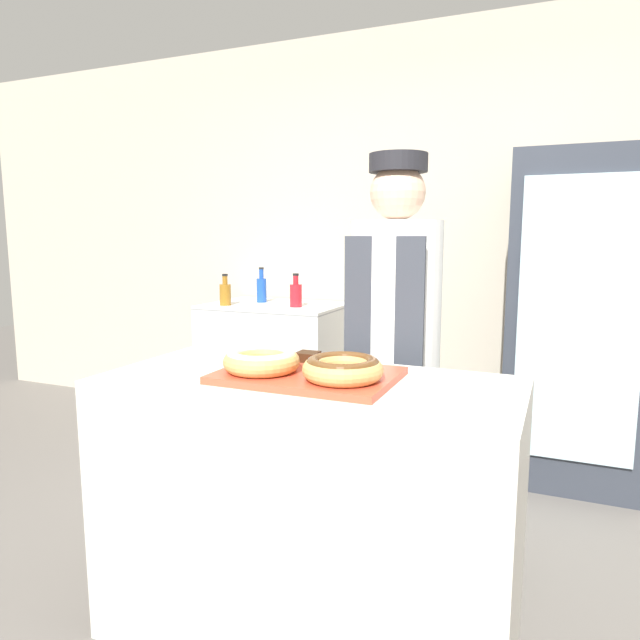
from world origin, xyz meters
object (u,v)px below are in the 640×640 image
Objects in this scene: bottle_blue at (262,289)px; baker_person at (394,352)px; serving_tray at (308,375)px; brownie_back_right at (343,360)px; chest_freezer at (276,369)px; donut_chocolate_glaze at (343,368)px; beverage_fridge at (577,321)px; brownie_back_left at (308,356)px; bottle_amber at (225,293)px; donut_light_glaze at (262,360)px; bottle_red at (296,294)px.

baker_person is at bearing -42.99° from bottle_blue.
baker_person reaches higher than serving_tray.
brownie_back_right is 2.00m from chest_freezer.
beverage_fridge reaches higher than donut_chocolate_glaze.
beverage_fridge is at bearing -1.76° from bottle_blue.
chest_freezer is (-0.97, 1.60, -0.49)m from brownie_back_left.
bottle_amber is at bearing 134.19° from brownie_back_right.
donut_chocolate_glaze is 1.03× the size of bottle_blue.
chest_freezer is 0.56m from bottle_blue.
bottle_amber is (-1.16, 1.61, 0.02)m from donut_light_glaze.
donut_light_glaze is at bearing -67.86° from bottle_red.
beverage_fridge is (0.69, 1.79, -0.07)m from donut_chocolate_glaze.
baker_person is (-0.02, 0.66, -0.08)m from donut_chocolate_glaze.
donut_chocolate_glaze is 0.14× the size of beverage_fridge.
donut_chocolate_glaze is at bearing -20.59° from serving_tray.
chest_freezer is at bearing 124.50° from brownie_back_right.
bottle_amber is at bearing 129.97° from serving_tray.
bottle_amber is at bearing -175.05° from beverage_fridge.
brownie_back_right is (0.07, 0.15, 0.03)m from serving_tray.
baker_person reaches higher than brownie_back_right.
bottle_blue is at bearing 122.94° from serving_tray.
brownie_back_right is at bearing 0.00° from brownie_back_left.
bottle_amber is at bearing 131.26° from brownie_back_left.
bottle_red is at bearing -22.73° from chest_freezer.
bottle_blue is (-1.31, 1.86, 0.03)m from donut_chocolate_glaze.
bottle_red is at bearing 132.05° from baker_person.
bottle_blue is (-1.17, 1.80, 0.08)m from serving_tray.
baker_person reaches higher than chest_freezer.
baker_person reaches higher than brownie_back_left.
bottle_blue is (-2.00, 0.06, 0.10)m from beverage_fridge.
bottle_amber is at bearing -166.64° from bottle_red.
donut_light_glaze is 1.86m from bottle_red.
bottle_blue reaches higher than chest_freezer.
brownie_back_left is 0.36× the size of bottle_amber.
chest_freezer is 4.39× the size of bottle_amber.
donut_light_glaze is 2.07m from chest_freezer.
donut_light_glaze is 0.14× the size of beverage_fridge.
brownie_back_right is at bearing -53.30° from bottle_blue.
donut_light_glaze is 2.04m from beverage_fridge.
donut_chocolate_glaze is at bearing 0.00° from donut_light_glaze.
baker_person is at bearing 83.61° from brownie_back_right.
bottle_amber reaches higher than brownie_back_left.
baker_person is (0.26, 0.66, -0.08)m from donut_light_glaze.
bottle_amber is (-1.45, 1.61, 0.02)m from donut_chocolate_glaze.
baker_person is 1.85× the size of chest_freezer.
bottle_red is at bearing 112.14° from donut_light_glaze.
brownie_back_right is 0.04× the size of baker_person.
brownie_back_right is 1.97m from bottle_amber.
serving_tray is at bearing -115.41° from beverage_fridge.
beverage_fridge reaches higher than donut_light_glaze.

